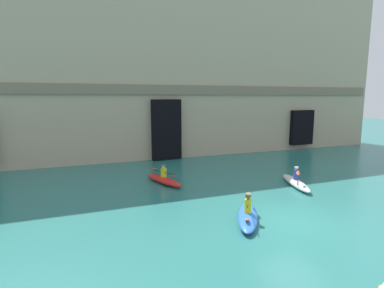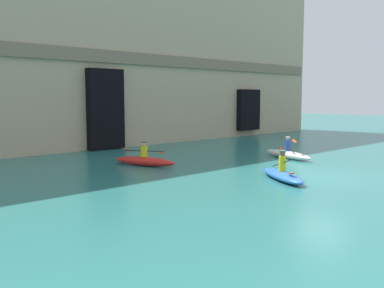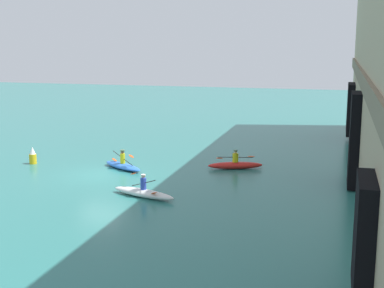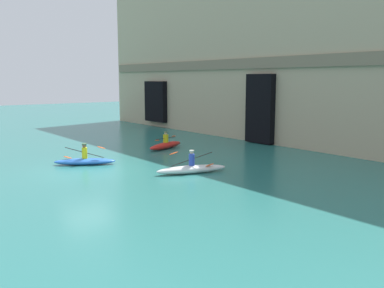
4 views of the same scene
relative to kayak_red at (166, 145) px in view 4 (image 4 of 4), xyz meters
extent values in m
plane|color=#28706B|center=(3.55, -7.12, -0.26)|extent=(120.00, 120.00, 0.00)
cube|color=tan|center=(2.42, 9.44, 7.28)|extent=(43.52, 5.09, 15.06)
cube|color=#7C6E59|center=(2.42, 6.84, 5.43)|extent=(42.65, 0.24, 0.76)
cube|color=black|center=(-11.54, 6.74, 2.18)|extent=(3.22, 0.70, 3.85)
cube|color=black|center=(2.11, 6.74, 2.23)|extent=(2.41, 0.70, 4.87)
ellipsoid|color=red|center=(0.00, 0.00, -0.04)|extent=(1.71, 3.30, 0.42)
cylinder|color=gold|center=(0.00, 0.00, 0.42)|extent=(0.35, 0.35, 0.51)
sphere|color=beige|center=(0.00, 0.00, 0.78)|extent=(0.20, 0.20, 0.20)
cylinder|color=#4C6B4C|center=(0.00, 0.00, 0.86)|extent=(0.25, 0.25, 0.06)
cylinder|color=black|center=(0.00, 0.00, 0.45)|extent=(0.79, 2.02, 0.11)
ellipsoid|color=#D84C19|center=(-0.33, 0.89, 0.48)|extent=(0.32, 0.48, 0.06)
ellipsoid|color=#D84C19|center=(0.33, -0.89, 0.42)|extent=(0.32, 0.48, 0.06)
ellipsoid|color=white|center=(7.00, -3.20, -0.06)|extent=(1.70, 3.61, 0.39)
cylinder|color=#2D47B7|center=(7.00, -3.20, 0.42)|extent=(0.29, 0.29, 0.56)
sphere|color=beige|center=(7.00, -3.20, 0.79)|extent=(0.18, 0.18, 0.18)
cylinder|color=silver|center=(7.00, -3.20, 0.86)|extent=(0.23, 0.23, 0.06)
cylinder|color=black|center=(7.00, -3.20, 0.45)|extent=(1.15, 1.67, 0.71)
ellipsoid|color=#D84C19|center=(6.51, -3.93, 0.75)|extent=(0.39, 0.46, 0.19)
ellipsoid|color=#D84C19|center=(7.49, -2.48, 0.14)|extent=(0.39, 0.46, 0.19)
ellipsoid|color=blue|center=(1.81, -6.46, -0.08)|extent=(2.36, 3.18, 0.34)
cylinder|color=gold|center=(1.81, -6.46, 0.38)|extent=(0.28, 0.28, 0.58)
sphere|color=brown|center=(1.81, -6.46, 0.78)|extent=(0.22, 0.22, 0.22)
cylinder|color=#4C6B4C|center=(1.81, -6.46, 0.87)|extent=(0.28, 0.28, 0.06)
cylinder|color=black|center=(1.81, -6.46, 0.41)|extent=(1.13, 1.72, 0.61)
ellipsoid|color=#D84C19|center=(2.30, -5.72, 0.66)|extent=(0.39, 0.46, 0.17)
ellipsoid|color=#D84C19|center=(1.33, -7.21, 0.16)|extent=(0.39, 0.46, 0.17)
camera|label=1|loc=(-4.57, -16.69, 4.84)|focal=28.00mm
camera|label=2|loc=(-12.00, -15.97, 2.95)|focal=40.00mm
camera|label=3|loc=(30.59, 5.80, 7.22)|focal=50.00mm
camera|label=4|loc=(23.21, -15.62, 4.29)|focal=40.00mm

